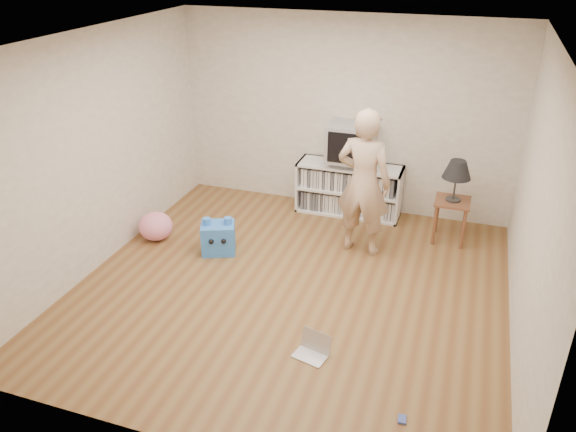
# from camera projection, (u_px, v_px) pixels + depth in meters

# --- Properties ---
(ground) EXTENTS (4.50, 4.50, 0.00)m
(ground) POSITION_uv_depth(u_px,v_px,m) (291.00, 288.00, 6.10)
(ground) COLOR brown
(ground) RESTS_ON ground
(walls) EXTENTS (4.52, 4.52, 2.60)m
(walls) POSITION_uv_depth(u_px,v_px,m) (291.00, 177.00, 5.52)
(walls) COLOR beige
(walls) RESTS_ON ground
(ceiling) EXTENTS (4.50, 4.50, 0.01)m
(ceiling) POSITION_uv_depth(u_px,v_px,m) (291.00, 41.00, 4.94)
(ceiling) COLOR white
(ceiling) RESTS_ON walls
(media_unit) EXTENTS (1.40, 0.45, 0.70)m
(media_unit) POSITION_uv_depth(u_px,v_px,m) (349.00, 189.00, 7.62)
(media_unit) COLOR white
(media_unit) RESTS_ON ground
(dvd_deck) EXTENTS (0.45, 0.35, 0.07)m
(dvd_deck) POSITION_uv_depth(u_px,v_px,m) (350.00, 163.00, 7.44)
(dvd_deck) COLOR gray
(dvd_deck) RESTS_ON media_unit
(crt_tv) EXTENTS (0.60, 0.53, 0.50)m
(crt_tv) POSITION_uv_depth(u_px,v_px,m) (351.00, 142.00, 7.31)
(crt_tv) COLOR #98989C
(crt_tv) RESTS_ON dvd_deck
(side_table) EXTENTS (0.42, 0.42, 0.55)m
(side_table) POSITION_uv_depth(u_px,v_px,m) (451.00, 210.00, 6.88)
(side_table) COLOR brown
(side_table) RESTS_ON ground
(table_lamp) EXTENTS (0.34, 0.34, 0.52)m
(table_lamp) POSITION_uv_depth(u_px,v_px,m) (457.00, 170.00, 6.64)
(table_lamp) COLOR #333333
(table_lamp) RESTS_ON side_table
(person) EXTENTS (0.69, 0.50, 1.77)m
(person) POSITION_uv_depth(u_px,v_px,m) (364.00, 183.00, 6.45)
(person) COLOR #CBA88A
(person) RESTS_ON ground
(laptop) EXTENTS (0.34, 0.30, 0.20)m
(laptop) POSITION_uv_depth(u_px,v_px,m) (313.00, 349.00, 5.12)
(laptop) COLOR silver
(laptop) RESTS_ON ground
(playing_cards) EXTENTS (0.07, 0.10, 0.02)m
(playing_cards) POSITION_uv_depth(u_px,v_px,m) (402.00, 419.00, 4.43)
(playing_cards) COLOR #445AB5
(playing_cards) RESTS_ON ground
(plush_blue) EXTENTS (0.48, 0.44, 0.45)m
(plush_blue) POSITION_uv_depth(u_px,v_px,m) (218.00, 237.00, 6.72)
(plush_blue) COLOR #2F78E0
(plush_blue) RESTS_ON ground
(plush_pink) EXTENTS (0.46, 0.46, 0.35)m
(plush_pink) POSITION_uv_depth(u_px,v_px,m) (156.00, 226.00, 7.01)
(plush_pink) COLOR pink
(plush_pink) RESTS_ON ground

